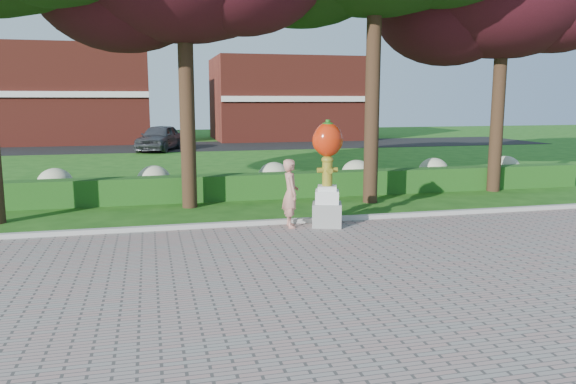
# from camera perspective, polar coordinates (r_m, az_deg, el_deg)

# --- Properties ---
(ground) EXTENTS (100.00, 100.00, 0.00)m
(ground) POSITION_cam_1_polar(r_m,az_deg,el_deg) (11.44, 2.37, -6.63)
(ground) COLOR #1C4F13
(ground) RESTS_ON ground
(walkway) EXTENTS (40.00, 14.00, 0.04)m
(walkway) POSITION_cam_1_polar(r_m,az_deg,el_deg) (7.89, 10.77, -14.18)
(walkway) COLOR gray
(walkway) RESTS_ON ground
(curb) EXTENTS (40.00, 0.18, 0.15)m
(curb) POSITION_cam_1_polar(r_m,az_deg,el_deg) (14.24, -1.00, -3.11)
(curb) COLOR #ADADA5
(curb) RESTS_ON ground
(lawn_hedge) EXTENTS (24.00, 0.70, 0.80)m
(lawn_hedge) POSITION_cam_1_polar(r_m,az_deg,el_deg) (18.03, -3.84, 0.58)
(lawn_hedge) COLOR #1E4814
(lawn_hedge) RESTS_ON ground
(hydrangea_row) EXTENTS (20.10, 1.10, 0.99)m
(hydrangea_row) POSITION_cam_1_polar(r_m,az_deg,el_deg) (19.09, -2.68, 1.53)
(hydrangea_row) COLOR tan
(hydrangea_row) RESTS_ON ground
(street) EXTENTS (50.00, 8.00, 0.02)m
(street) POSITION_cam_1_polar(r_m,az_deg,el_deg) (38.80, -9.29, 4.61)
(street) COLOR black
(street) RESTS_ON ground
(building_left) EXTENTS (14.00, 8.00, 7.00)m
(building_left) POSITION_cam_1_polar(r_m,az_deg,el_deg) (45.09, -22.99, 9.09)
(building_left) COLOR maroon
(building_left) RESTS_ON ground
(building_right) EXTENTS (12.00, 8.00, 6.40)m
(building_right) POSITION_cam_1_polar(r_m,az_deg,el_deg) (45.91, 0.11, 9.44)
(building_right) COLOR maroon
(building_right) RESTS_ON ground
(hydrant_sculpture) EXTENTS (0.90, 0.90, 2.63)m
(hydrant_sculpture) POSITION_cam_1_polar(r_m,az_deg,el_deg) (13.82, 4.02, 2.21)
(hydrant_sculpture) COLOR gray
(hydrant_sculpture) RESTS_ON walkway
(woman) EXTENTS (0.42, 0.63, 1.69)m
(woman) POSITION_cam_1_polar(r_m,az_deg,el_deg) (13.75, 0.25, -0.12)
(woman) COLOR tan
(woman) RESTS_ON walkway
(parked_car) EXTENTS (3.41, 5.08, 1.61)m
(parked_car) POSITION_cam_1_polar(r_m,az_deg,el_deg) (35.81, -12.93, 5.41)
(parked_car) COLOR #393B40
(parked_car) RESTS_ON street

